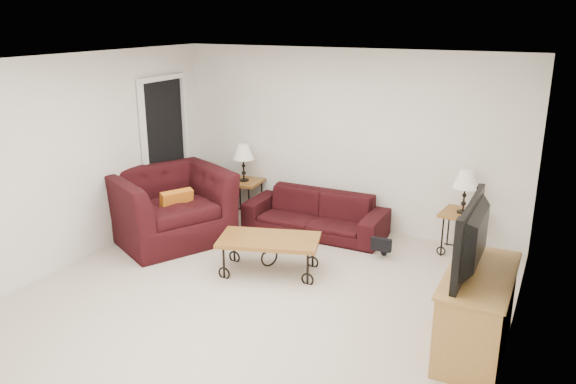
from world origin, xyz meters
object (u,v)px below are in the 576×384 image
object	(u,v)px
sofa	(315,214)
television	(482,238)
coffee_table	(269,255)
backpack	(385,237)
lamp_right	(465,192)
lamp_left	(244,163)
side_table_right	(461,233)
armchair	(170,206)
side_table_left	(244,198)
tv_stand	(477,312)

from	to	relation	value
sofa	television	distance (m)	3.26
coffee_table	backpack	world-z (taller)	backpack
lamp_right	coffee_table	xyz separation A→B (m)	(-1.90, -1.59, -0.60)
lamp_left	side_table_right	bearing A→B (deg)	-0.00
backpack	television	bearing A→B (deg)	-54.89
coffee_table	armchair	size ratio (longest dim) A/B	0.79
lamp_right	sofa	bearing A→B (deg)	-174.70
side_table_left	tv_stand	distance (m)	4.31
television	side_table_left	bearing A→B (deg)	-120.61
sofa	coffee_table	bearing A→B (deg)	-88.57
sofa	coffee_table	distance (m)	1.41
tv_stand	television	bearing A→B (deg)	180.00
lamp_left	television	distance (m)	4.30
lamp_left	armchair	world-z (taller)	lamp_left
side_table_right	television	xyz separation A→B (m)	(0.51, -2.18, 0.81)
lamp_left	lamp_right	bearing A→B (deg)	-0.00
sofa	television	world-z (taller)	television
side_table_left	side_table_right	size ratio (longest dim) A/B	1.01
sofa	tv_stand	size ratio (longest dim) A/B	1.55
side_table_right	coffee_table	size ratio (longest dim) A/B	0.47
side_table_left	lamp_right	bearing A→B (deg)	-0.00
backpack	armchair	bearing A→B (deg)	-168.42
side_table_right	armchair	size ratio (longest dim) A/B	0.38
lamp_right	backpack	world-z (taller)	lamp_right
side_table_left	television	xyz separation A→B (m)	(3.69, -2.18, 0.81)
armchair	backpack	bearing A→B (deg)	-47.13
side_table_left	backpack	size ratio (longest dim) A/B	1.10
backpack	lamp_left	bearing A→B (deg)	163.70
lamp_left	tv_stand	size ratio (longest dim) A/B	0.44
television	backpack	size ratio (longest dim) A/B	2.26
armchair	tv_stand	distance (m)	4.21
side_table_left	backpack	bearing A→B (deg)	-12.51
side_table_left	armchair	size ratio (longest dim) A/B	0.38
lamp_left	backpack	world-z (taller)	lamp_left
side_table_right	lamp_left	bearing A→B (deg)	180.00
side_table_right	coffee_table	bearing A→B (deg)	-140.16
side_table_right	sofa	bearing A→B (deg)	-174.70
side_table_left	sofa	bearing A→B (deg)	-8.23
lamp_left	television	xyz separation A→B (m)	(3.69, -2.18, 0.25)
coffee_table	backpack	distance (m)	1.51
sofa	lamp_right	world-z (taller)	lamp_right
sofa	tv_stand	bearing A→B (deg)	-39.09
tv_stand	side_table_left	bearing A→B (deg)	149.52
coffee_table	sofa	bearing A→B (deg)	91.43
television	sofa	bearing A→B (deg)	-129.32
side_table_right	armchair	distance (m)	3.80
lamp_right	coffee_table	bearing A→B (deg)	-140.16
side_table_left	television	bearing A→B (deg)	-30.61
lamp_left	coffee_table	xyz separation A→B (m)	(1.28, -1.59, -0.61)
television	side_table_right	bearing A→B (deg)	-166.90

